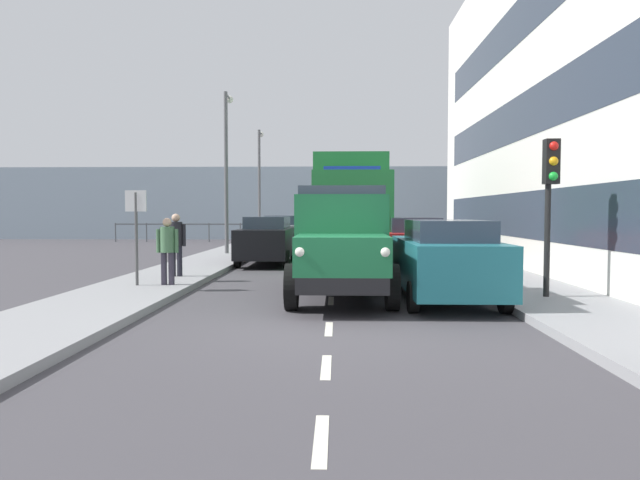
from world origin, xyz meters
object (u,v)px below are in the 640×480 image
traffic_light_near (550,183)px  lamp_post_far (260,175)px  car_teal_kerbside_near (446,259)px  car_red_kerbside_1 (412,245)px  lorry_cargo_green (350,207)px  car_grey_oppositeside_1 (283,233)px  car_black_oppositeside_0 (267,239)px  street_sign (136,221)px  pedestrian_couple_a (167,246)px  lamp_post_promenade (227,158)px  truck_vintage_green (341,245)px  pedestrian_strolling (176,240)px

traffic_light_near → lamp_post_far: lamp_post_far is taller
car_teal_kerbside_near → car_red_kerbside_1: (0.00, -5.35, -0.00)m
lorry_cargo_green → car_grey_oppositeside_1: size_ratio=1.79×
car_black_oppositeside_0 → street_sign: 7.56m
pedestrian_couple_a → lamp_post_promenade: lamp_post_promenade is taller
lorry_cargo_green → lamp_post_far: lamp_post_far is taller
traffic_light_near → lamp_post_promenade: (8.98, -12.30, 1.69)m
lamp_post_promenade → street_sign: size_ratio=3.01×
lorry_cargo_green → lamp_post_promenade: bearing=-33.9°
lorry_cargo_green → lamp_post_far: size_ratio=1.25×
traffic_light_near → car_black_oppositeside_0: bearing=-52.2°
lorry_cargo_green → car_grey_oppositeside_1: 6.81m
truck_vintage_green → car_red_kerbside_1: bearing=-113.0°
pedestrian_strolling → lamp_post_promenade: 9.28m
car_teal_kerbside_near → car_black_oppositeside_0: same height
lorry_cargo_green → car_black_oppositeside_0: (2.99, 0.06, -1.18)m
lamp_post_promenade → lamp_post_far: lamp_post_promenade is taller
lamp_post_promenade → lamp_post_far: size_ratio=1.03×
truck_vintage_green → car_teal_kerbside_near: bearing=174.5°
truck_vintage_green → car_grey_oppositeside_1: 14.61m
car_black_oppositeside_0 → pedestrian_couple_a: 7.22m
truck_vintage_green → pedestrian_couple_a: truck_vintage_green is taller
lorry_cargo_green → lamp_post_promenade: (5.12, -3.44, 2.09)m
car_black_oppositeside_0 → pedestrian_strolling: pedestrian_strolling is taller
car_red_kerbside_1 → traffic_light_near: size_ratio=1.21×
lorry_cargo_green → pedestrian_strolling: 7.24m
car_red_kerbside_1 → pedestrian_couple_a: bearing=31.6°
lorry_cargo_green → truck_vintage_green: bearing=87.5°
lorry_cargo_green → street_sign: (5.20, 7.24, -0.39)m
pedestrian_strolling → car_grey_oppositeside_1: bearing=-99.1°
car_teal_kerbside_near → lamp_post_promenade: lamp_post_promenade is taller
lamp_post_promenade → pedestrian_strolling: bearing=92.1°
car_grey_oppositeside_1 → lamp_post_promenade: bearing=50.2°
car_grey_oppositeside_1 → lamp_post_far: (2.08, -7.09, 3.17)m
pedestrian_couple_a → pedestrian_strolling: pedestrian_strolling is taller
truck_vintage_green → lorry_cargo_green: lorry_cargo_green is taller
lamp_post_promenade → street_sign: bearing=89.6°
lamp_post_far → street_sign: lamp_post_far is taller
traffic_light_near → street_sign: traffic_light_near is taller
car_black_oppositeside_0 → lamp_post_far: size_ratio=0.71×
lorry_cargo_green → pedestrian_strolling: lorry_cargo_green is taller
truck_vintage_green → pedestrian_couple_a: 4.33m
car_teal_kerbside_near → car_red_kerbside_1: bearing=-90.0°
pedestrian_couple_a → traffic_light_near: bearing=168.2°
lorry_cargo_green → lamp_post_promenade: lamp_post_promenade is taller
pedestrian_strolling → lamp_post_far: (0.26, -18.42, 2.92)m
lorry_cargo_green → car_red_kerbside_1: 3.88m
car_red_kerbside_1 → traffic_light_near: traffic_light_near is taller
car_black_oppositeside_0 → pedestrian_couple_a: bearing=77.9°
car_grey_oppositeside_1 → street_sign: size_ratio=2.03×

